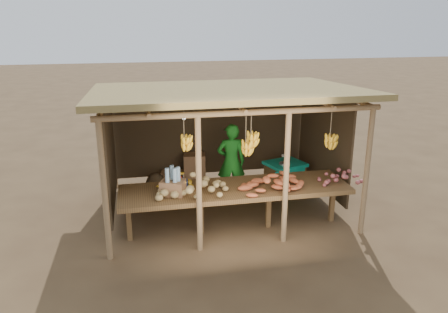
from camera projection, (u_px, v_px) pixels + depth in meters
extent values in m
plane|color=brown|center=(224.00, 208.00, 8.53)|extent=(60.00, 60.00, 0.00)
cylinder|color=#8F6E4A|center=(104.00, 192.00, 6.40)|extent=(0.09, 0.09, 2.20)
cylinder|color=#8F6E4A|center=(367.00, 173.00, 7.20)|extent=(0.09, 0.09, 2.20)
cylinder|color=#8F6E4A|center=(112.00, 139.00, 9.20)|extent=(0.09, 0.09, 2.20)
cylinder|color=#8F6E4A|center=(300.00, 129.00, 10.00)|extent=(0.09, 0.09, 2.20)
cylinder|color=#8F6E4A|center=(199.00, 185.00, 6.67)|extent=(0.09, 0.09, 2.20)
cylinder|color=#8F6E4A|center=(286.00, 179.00, 6.93)|extent=(0.09, 0.09, 2.20)
cylinder|color=#8F6E4A|center=(244.00, 113.00, 6.47)|extent=(4.40, 0.09, 0.09)
cylinder|color=#8F6E4A|center=(210.00, 84.00, 9.27)|extent=(4.40, 0.09, 0.09)
cube|color=olive|center=(224.00, 91.00, 7.84)|extent=(4.70, 3.50, 0.28)
cube|color=#41311E|center=(210.00, 129.00, 9.55)|extent=(4.20, 0.04, 1.98)
cube|color=#41311E|center=(110.00, 152.00, 7.95)|extent=(0.04, 2.40, 1.98)
cube|color=#41311E|center=(323.00, 140.00, 8.75)|extent=(0.04, 2.40, 1.98)
cube|color=brown|center=(235.00, 189.00, 7.42)|extent=(3.90, 1.05, 0.08)
cube|color=brown|center=(129.00, 220.00, 7.19)|extent=(0.08, 0.08, 0.72)
cube|color=brown|center=(201.00, 214.00, 7.42)|extent=(0.08, 0.08, 0.72)
cube|color=brown|center=(268.00, 208.00, 7.65)|extent=(0.08, 0.08, 0.72)
cube|color=brown|center=(332.00, 202.00, 7.88)|extent=(0.08, 0.08, 0.72)
cylinder|color=navy|center=(177.00, 184.00, 7.37)|extent=(0.35, 0.35, 0.12)
cube|color=brown|center=(173.00, 187.00, 7.07)|extent=(0.46, 0.41, 0.24)
imported|color=#1B791E|center=(231.00, 162.00, 8.76)|extent=(0.60, 0.43, 1.56)
cube|color=brown|center=(284.00, 179.00, 9.16)|extent=(0.81, 0.74, 0.62)
cube|color=#0D957F|center=(285.00, 164.00, 9.06)|extent=(0.90, 0.83, 0.06)
cube|color=brown|center=(195.00, 178.00, 9.52)|extent=(0.51, 0.43, 0.37)
cube|color=brown|center=(195.00, 162.00, 9.40)|extent=(0.51, 0.43, 0.37)
cube|color=brown|center=(172.00, 180.00, 9.42)|extent=(0.51, 0.43, 0.37)
ellipsoid|color=#41311E|center=(156.00, 184.00, 9.07)|extent=(0.43, 0.43, 0.57)
ellipsoid|color=#41311E|center=(174.00, 182.00, 9.15)|extent=(0.43, 0.43, 0.57)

